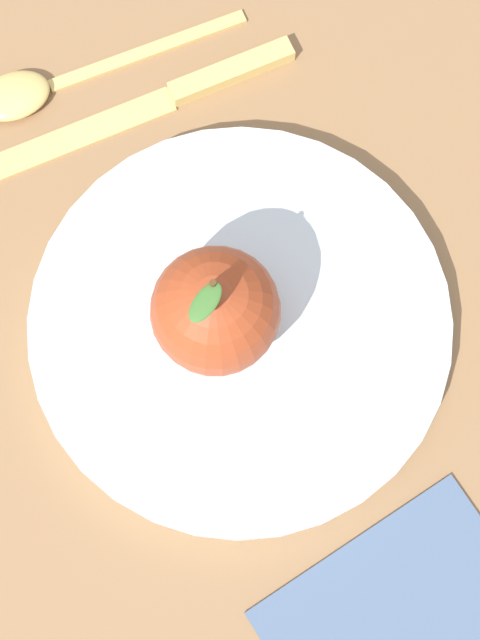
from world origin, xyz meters
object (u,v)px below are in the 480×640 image
object	(u,v)px
dinner_plate	(240,324)
apple	(211,309)
spoon	(47,85)
linen_napkin	(404,626)
knife	(171,96)

from	to	relation	value
dinner_plate	apple	xyz separation A→B (m)	(0.01, -0.01, 0.04)
spoon	linen_napkin	distance (m)	0.40
spoon	linen_napkin	size ratio (longest dim) A/B	1.02
dinner_plate	apple	world-z (taller)	apple
apple	spoon	world-z (taller)	apple
apple	knife	world-z (taller)	apple
knife	linen_napkin	size ratio (longest dim) A/B	1.14
apple	spoon	bearing A→B (deg)	-123.28
apple	spoon	xyz separation A→B (m)	(-0.11, -0.17, -0.05)
dinner_plate	linen_napkin	bearing A→B (deg)	51.20
apple	knife	xyz separation A→B (m)	(-0.13, -0.09, -0.05)
apple	linen_napkin	distance (m)	0.21
dinner_plate	spoon	size ratio (longest dim) A/B	1.72
knife	spoon	distance (m)	0.08
dinner_plate	knife	world-z (taller)	dinner_plate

